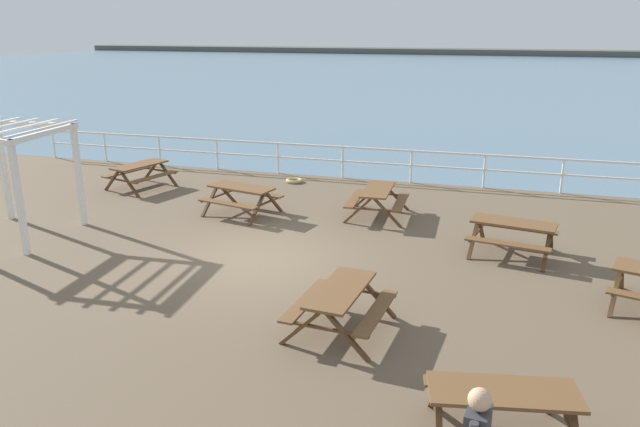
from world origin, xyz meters
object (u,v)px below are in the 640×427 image
Objects in this scene: picnic_table_near_left at (341,299)px; picnic_table_far_right at (241,193)px; picnic_table_corner at (378,195)px; picnic_table_far_left at (503,404)px; picnic_table_near_right at (140,170)px; picnic_table_mid_centre at (513,230)px; lattice_pergola at (7,155)px.

picnic_table_near_left is 0.92× the size of picnic_table_far_right.
picnic_table_far_right is 1.13× the size of picnic_table_corner.
picnic_table_far_left and picnic_table_corner have the same top height.
picnic_table_near_right and picnic_table_far_right have the same top height.
picnic_table_far_right is (4.15, -1.64, 0.00)m from picnic_table_near_right.
picnic_table_far_right is at bearing -178.85° from picnic_table_mid_centre.
lattice_pergola is at bearing 114.18° from picnic_table_corner.
picnic_table_mid_centre is 11.89m from lattice_pergola.
lattice_pergola is at bearing -168.86° from picnic_table_near_right.
picnic_table_mid_centre is 3.97m from picnic_table_corner.
picnic_table_corner is at bearing 22.92° from lattice_pergola.
lattice_pergola is (-8.83, 2.50, 1.41)m from picnic_table_near_left.
lattice_pergola is (-11.63, -2.03, 1.41)m from picnic_table_mid_centre.
picnic_table_far_left is 10.51m from picnic_table_far_right.
lattice_pergola is (-4.59, -3.16, 1.41)m from picnic_table_far_right.
picnic_table_mid_centre and picnic_table_far_right have the same top height.
picnic_table_far_right is 5.75m from lattice_pergola.
picnic_table_mid_centre is 6.84m from picnic_table_far_left.
picnic_table_far_left and picnic_table_far_right have the same top height.
picnic_table_near_left is 0.94× the size of picnic_table_far_left.
picnic_table_mid_centre is (2.80, 4.54, 0.00)m from picnic_table_near_left.
lattice_pergola reaches higher than picnic_table_mid_centre.
lattice_pergola is (-8.18, -3.99, 1.41)m from picnic_table_corner.
picnic_table_far_left is (2.62, -2.30, 0.00)m from picnic_table_near_left.
picnic_table_near_right is 1.03× the size of picnic_table_far_right.
picnic_table_near_right is 4.46m from picnic_table_far_right.
picnic_table_far_left is (11.01, -9.60, 0.00)m from picnic_table_near_right.
picnic_table_near_left and picnic_table_corner have the same top height.
picnic_table_far_left is 12.50m from lattice_pergola.
picnic_table_mid_centre is at bearing -87.45° from picnic_table_near_right.
picnic_table_corner is (-0.66, 6.49, 0.00)m from picnic_table_near_left.
picnic_table_near_left is 0.71× the size of lattice_pergola.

